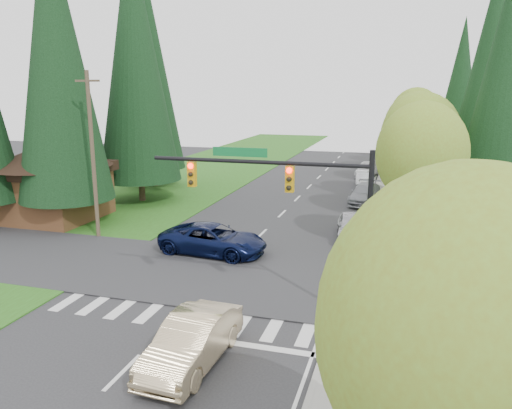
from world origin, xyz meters
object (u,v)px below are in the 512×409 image
at_px(sedan_champagne, 192,341).
at_px(parked_car_d, 367,169).
at_px(parked_car_b, 366,194).
at_px(parked_car_e, 379,160).
at_px(parked_car_a, 353,226).
at_px(parked_car_c, 365,180).
at_px(suv_navy, 213,239).

bearing_deg(sedan_champagne, parked_car_d, 88.57).
distance_m(parked_car_b, parked_car_d, 13.03).
bearing_deg(parked_car_b, parked_car_e, 94.23).
xyz_separation_m(parked_car_a, parked_car_c, (-0.57, 16.80, -0.02)).
bearing_deg(parked_car_e, parked_car_a, -91.34).
height_order(sedan_champagne, parked_car_e, sedan_champagne).
height_order(suv_navy, parked_car_b, suv_navy).
xyz_separation_m(sedan_champagne, parked_car_e, (3.64, 46.66, -0.05)).
height_order(sedan_champagne, suv_navy, suv_navy).
xyz_separation_m(parked_car_a, parked_car_d, (-0.81, 23.26, 0.02)).
relative_size(parked_car_b, parked_car_d, 1.11).
bearing_deg(parked_car_c, sedan_champagne, -102.08).
bearing_deg(sedan_champagne, parked_car_e, 88.24).
height_order(parked_car_b, parked_car_c, parked_car_b).
relative_size(suv_navy, parked_car_d, 1.24).
bearing_deg(parked_car_b, parked_car_d, 97.80).
bearing_deg(parked_car_a, parked_car_b, 83.08).
distance_m(parked_car_c, parked_car_d, 6.47).
bearing_deg(suv_navy, parked_car_a, -49.48).
relative_size(parked_car_a, parked_car_b, 0.88).
xyz_separation_m(suv_navy, parked_car_b, (7.10, 15.27, -0.05)).
distance_m(suv_navy, parked_car_a, 8.70).
xyz_separation_m(suv_navy, parked_car_e, (7.10, 35.78, -0.06)).
bearing_deg(parked_car_e, parked_car_c, -93.69).
xyz_separation_m(parked_car_b, parked_car_e, (0.00, 20.51, -0.01)).
xyz_separation_m(sedan_champagne, parked_car_c, (3.07, 32.69, -0.05)).
distance_m(sedan_champagne, parked_car_e, 46.81).
distance_m(parked_car_b, parked_car_e, 20.51).
height_order(sedan_champagne, parked_car_c, sedan_champagne).
bearing_deg(parked_car_d, parked_car_b, -80.00).
bearing_deg(suv_navy, parked_car_b, -19.64).
relative_size(sedan_champagne, parked_car_a, 1.07).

